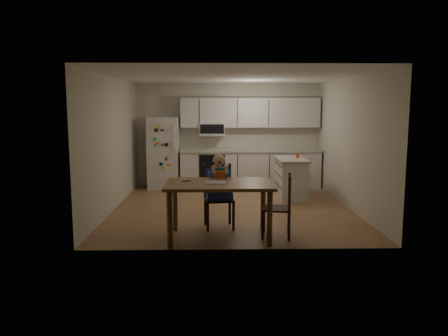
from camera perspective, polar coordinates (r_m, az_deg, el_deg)
name	(u,v)px	position (r m, az deg, el deg)	size (l,w,h in m)	color
room	(231,141)	(8.78, 0.93, 3.48)	(4.52, 5.01, 2.51)	#87613F
refrigerator	(164,153)	(10.54, -7.88, 1.98)	(0.72, 0.70, 1.70)	silver
kitchen_run	(249,151)	(10.59, 3.27, 2.22)	(3.37, 0.62, 2.15)	silver
kitchen_island	(291,178)	(9.46, 8.76, -1.28)	(0.60, 1.15, 0.85)	silver
red_cup	(298,156)	(9.54, 9.59, 1.60)	(0.07, 0.07, 0.09)	#CB4611
dining_table	(219,190)	(6.41, -0.60, -2.91)	(1.57, 1.01, 0.84)	brown
napkin	(216,183)	(6.36, -1.11, -1.91)	(0.30, 0.26, 0.01)	#BBBBC0
toddler_spoon	(185,181)	(6.51, -5.05, -1.69)	(0.02, 0.02, 0.12)	blue
chair_booster	(219,183)	(7.02, -0.71, -1.99)	(0.50, 0.50, 1.20)	black
chair_side	(283,202)	(6.56, 7.69, -4.42)	(0.48, 0.48, 0.95)	black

